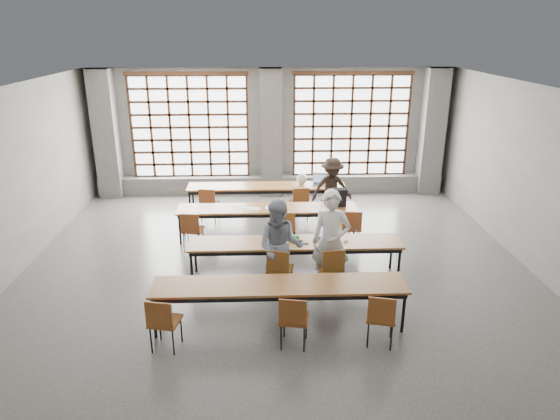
# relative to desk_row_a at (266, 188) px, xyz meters

# --- Properties ---
(floor) EXTENTS (11.00, 11.00, 0.00)m
(floor) POSITION_rel_desk_row_a_xyz_m (0.15, -3.68, -0.66)
(floor) COLOR #494946
(floor) RESTS_ON ground
(ceiling) EXTENTS (11.00, 11.00, 0.00)m
(ceiling) POSITION_rel_desk_row_a_xyz_m (0.15, -3.68, 2.84)
(ceiling) COLOR silver
(ceiling) RESTS_ON floor
(wall_back) EXTENTS (10.00, 0.00, 10.00)m
(wall_back) POSITION_rel_desk_row_a_xyz_m (0.15, 1.82, 1.09)
(wall_back) COLOR slate
(wall_back) RESTS_ON floor
(wall_right) EXTENTS (0.00, 11.00, 11.00)m
(wall_right) POSITION_rel_desk_row_a_xyz_m (5.15, -3.68, 1.09)
(wall_right) COLOR slate
(wall_right) RESTS_ON floor
(column_left) EXTENTS (0.60, 0.55, 3.50)m
(column_left) POSITION_rel_desk_row_a_xyz_m (-4.35, 1.54, 1.09)
(column_left) COLOR #555553
(column_left) RESTS_ON floor
(column_mid) EXTENTS (0.60, 0.55, 3.50)m
(column_mid) POSITION_rel_desk_row_a_xyz_m (0.15, 1.54, 1.09)
(column_mid) COLOR #555553
(column_mid) RESTS_ON floor
(column_right) EXTENTS (0.60, 0.55, 3.50)m
(column_right) POSITION_rel_desk_row_a_xyz_m (4.65, 1.54, 1.09)
(column_right) COLOR #555553
(column_right) RESTS_ON floor
(window_left) EXTENTS (3.32, 0.12, 3.00)m
(window_left) POSITION_rel_desk_row_a_xyz_m (-2.10, 1.74, 1.24)
(window_left) COLOR white
(window_left) RESTS_ON wall_back
(window_right) EXTENTS (3.32, 0.12, 3.00)m
(window_right) POSITION_rel_desk_row_a_xyz_m (2.40, 1.74, 1.24)
(window_right) COLOR white
(window_right) RESTS_ON wall_back
(sill_ledge) EXTENTS (9.80, 0.35, 0.50)m
(sill_ledge) POSITION_rel_desk_row_a_xyz_m (0.15, 1.62, -0.41)
(sill_ledge) COLOR #555553
(sill_ledge) RESTS_ON floor
(desk_row_a) EXTENTS (4.00, 0.70, 0.73)m
(desk_row_a) POSITION_rel_desk_row_a_xyz_m (0.00, 0.00, 0.00)
(desk_row_a) COLOR brown
(desk_row_a) RESTS_ON floor
(desk_row_b) EXTENTS (4.00, 0.70, 0.73)m
(desk_row_b) POSITION_rel_desk_row_a_xyz_m (-0.00, -1.66, 0.00)
(desk_row_b) COLOR brown
(desk_row_b) RESTS_ON floor
(desk_row_c) EXTENTS (4.00, 0.70, 0.73)m
(desk_row_c) POSITION_rel_desk_row_a_xyz_m (0.50, -3.56, 0.00)
(desk_row_c) COLOR brown
(desk_row_c) RESTS_ON floor
(desk_row_d) EXTENTS (4.00, 0.70, 0.73)m
(desk_row_d) POSITION_rel_desk_row_a_xyz_m (0.14, -5.19, 0.00)
(desk_row_d) COLOR brown
(desk_row_d) RESTS_ON floor
(chair_back_left) EXTENTS (0.49, 0.49, 0.88)m
(chair_back_left) POSITION_rel_desk_row_a_xyz_m (-1.41, -0.63, -0.13)
(chair_back_left) COLOR brown
(chair_back_left) RESTS_ON floor
(chair_back_mid) EXTENTS (0.48, 0.48, 0.88)m
(chair_back_mid) POSITION_rel_desk_row_a_xyz_m (0.81, -0.63, -0.13)
(chair_back_mid) COLOR brown
(chair_back_mid) RESTS_ON floor
(chair_back_right) EXTENTS (0.51, 0.51, 0.88)m
(chair_back_right) POSITION_rel_desk_row_a_xyz_m (1.62, -0.63, -0.13)
(chair_back_right) COLOR brown
(chair_back_right) RESTS_ON floor
(chair_mid_left) EXTENTS (0.47, 0.48, 0.88)m
(chair_mid_left) POSITION_rel_desk_row_a_xyz_m (-1.61, -2.28, -0.13)
(chair_mid_left) COLOR brown
(chair_mid_left) RESTS_ON floor
(chair_mid_centre) EXTENTS (0.47, 0.47, 0.88)m
(chair_mid_centre) POSITION_rel_desk_row_a_xyz_m (0.39, -2.28, -0.13)
(chair_mid_centre) COLOR brown
(chair_mid_centre) RESTS_ON floor
(chair_mid_right) EXTENTS (0.45, 0.46, 0.88)m
(chair_mid_right) POSITION_rel_desk_row_a_xyz_m (1.79, -2.28, -0.13)
(chair_mid_right) COLOR brown
(chair_mid_right) RESTS_ON floor
(chair_front_left) EXTENTS (0.51, 0.52, 0.88)m
(chair_front_left) POSITION_rel_desk_row_a_xyz_m (0.18, -4.19, -0.13)
(chair_front_left) COLOR brown
(chair_front_left) RESTS_ON floor
(chair_front_right) EXTENTS (0.47, 0.47, 0.88)m
(chair_front_right) POSITION_rel_desk_row_a_xyz_m (1.11, -4.19, -0.13)
(chair_front_right) COLOR brown
(chair_front_right) RESTS_ON floor
(chair_near_left) EXTENTS (0.49, 0.50, 0.88)m
(chair_near_left) POSITION_rel_desk_row_a_xyz_m (-1.58, -5.81, -0.13)
(chair_near_left) COLOR brown
(chair_near_left) RESTS_ON floor
(chair_near_mid) EXTENTS (0.49, 0.49, 0.88)m
(chair_near_mid) POSITION_rel_desk_row_a_xyz_m (0.32, -5.81, -0.13)
(chair_near_mid) COLOR brown
(chair_near_mid) RESTS_ON floor
(chair_near_right) EXTENTS (0.51, 0.51, 0.88)m
(chair_near_right) POSITION_rel_desk_row_a_xyz_m (1.62, -5.81, -0.13)
(chair_near_right) COLOR brown
(chair_near_right) RESTS_ON floor
(student_male) EXTENTS (0.78, 0.60, 1.89)m
(student_male) POSITION_rel_desk_row_a_xyz_m (1.10, -4.06, 0.28)
(student_male) COLOR silver
(student_male) RESTS_ON floor
(student_female) EXTENTS (0.92, 0.77, 1.72)m
(student_female) POSITION_rel_desk_row_a_xyz_m (0.20, -4.06, 0.19)
(student_female) COLOR #1A264E
(student_female) RESTS_ON floor
(student_back) EXTENTS (1.07, 0.69, 1.56)m
(student_back) POSITION_rel_desk_row_a_xyz_m (1.60, -0.50, 0.11)
(student_back) COLOR black
(student_back) RESTS_ON floor
(laptop_front) EXTENTS (0.45, 0.43, 0.26)m
(laptop_front) POSITION_rel_desk_row_a_xyz_m (1.07, -3.46, 0.13)
(laptop_front) COLOR #B6B6BB
(laptop_front) RESTS_ON desk_row_c
(laptop_back) EXTENTS (0.41, 0.36, 0.26)m
(laptop_back) POSITION_rel_desk_row_a_xyz_m (1.36, 0.11, 0.13)
(laptop_back) COLOR #B4B3B8
(laptop_back) RESTS_ON desk_row_a
(mouse) EXTENTS (0.10, 0.07, 0.04)m
(mouse) POSITION_rel_desk_row_a_xyz_m (1.45, -3.58, 0.08)
(mouse) COLOR white
(mouse) RESTS_ON desk_row_c
(green_box) EXTENTS (0.25, 0.10, 0.09)m
(green_box) POSITION_rel_desk_row_a_xyz_m (0.45, -3.48, 0.11)
(green_box) COLOR #287B2D
(green_box) RESTS_ON desk_row_c
(phone) EXTENTS (0.13, 0.07, 0.01)m
(phone) POSITION_rel_desk_row_a_xyz_m (0.68, -3.66, 0.07)
(phone) COLOR black
(phone) RESTS_ON desk_row_c
(paper_sheet_a) EXTENTS (0.36, 0.31, 0.00)m
(paper_sheet_a) POSITION_rel_desk_row_a_xyz_m (-0.60, -1.61, 0.07)
(paper_sheet_a) COLOR white
(paper_sheet_a) RESTS_ON desk_row_b
(paper_sheet_b) EXTENTS (0.35, 0.29, 0.00)m
(paper_sheet_b) POSITION_rel_desk_row_a_xyz_m (-0.30, -1.71, 0.07)
(paper_sheet_b) COLOR white
(paper_sheet_b) RESTS_ON desk_row_b
(paper_sheet_c) EXTENTS (0.31, 0.23, 0.00)m
(paper_sheet_c) POSITION_rel_desk_row_a_xyz_m (0.10, -1.66, 0.07)
(paper_sheet_c) COLOR white
(paper_sheet_c) RESTS_ON desk_row_b
(backpack) EXTENTS (0.33, 0.22, 0.40)m
(backpack) POSITION_rel_desk_row_a_xyz_m (1.60, -1.61, 0.27)
(backpack) COLOR black
(backpack) RESTS_ON desk_row_b
(plastic_bag) EXTENTS (0.31, 0.27, 0.29)m
(plastic_bag) POSITION_rel_desk_row_a_xyz_m (0.90, 0.05, 0.21)
(plastic_bag) COLOR silver
(plastic_bag) RESTS_ON desk_row_a
(red_pouch) EXTENTS (0.21, 0.10, 0.06)m
(red_pouch) POSITION_rel_desk_row_a_xyz_m (-1.56, -5.74, -0.16)
(red_pouch) COLOR red
(red_pouch) RESTS_ON chair_near_left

